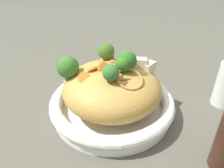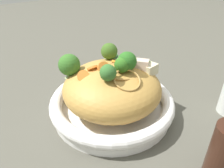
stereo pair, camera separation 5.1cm
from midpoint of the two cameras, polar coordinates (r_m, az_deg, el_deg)
The scene contains 7 objects.
ground_plane at distance 0.56m, azimuth 2.64°, elevation -7.28°, with size 3.00×3.00×0.00m, color #4E4C42.
serving_bowl at distance 0.55m, azimuth 2.70°, elevation -5.26°, with size 0.31×0.31×0.05m.
noodle_heap at distance 0.52m, azimuth 2.86°, elevation -1.08°, with size 0.23×0.23×0.12m.
broccoli_florets at distance 0.50m, azimuth -0.48°, elevation 5.49°, with size 0.16×0.17×0.08m.
carrot_coins at distance 0.50m, azimuth 0.56°, elevation 4.10°, with size 0.05×0.13×0.03m.
zucchini_slices at distance 0.54m, azimuth 6.91°, elevation 5.45°, with size 0.15×0.10×0.05m.
chicken_chunks at distance 0.53m, azimuth 11.43°, elevation 4.20°, with size 0.05×0.06×0.04m.
Camera 2 is at (-0.36, 0.24, 0.35)m, focal length 35.01 mm.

